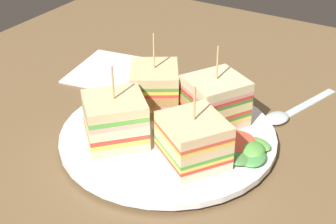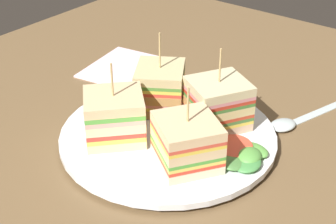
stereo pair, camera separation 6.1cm
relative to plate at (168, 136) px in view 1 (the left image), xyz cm
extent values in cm
cube|color=brown|center=(0.00, 0.00, -1.76)|extent=(91.81, 99.64, 1.80)
cylinder|color=white|center=(0.00, 0.00, -0.54)|extent=(16.78, 16.78, 0.64)
cylinder|color=white|center=(0.00, 0.00, 0.17)|extent=(27.06, 27.06, 0.78)
cube|color=beige|center=(-5.48, 3.58, 1.13)|extent=(9.44, 9.33, 1.14)
cube|color=#B2844C|center=(-2.66, 1.66, 1.13)|extent=(3.83, 5.47, 1.14)
cube|color=red|center=(-5.48, 3.58, 1.92)|extent=(9.44, 9.33, 0.43)
cube|color=#EBC953|center=(-5.48, 3.58, 2.34)|extent=(9.44, 9.33, 0.43)
cube|color=green|center=(-5.48, 3.58, 2.77)|extent=(9.44, 9.33, 0.43)
cube|color=beige|center=(-5.48, 3.58, 3.56)|extent=(9.44, 9.33, 1.14)
cube|color=#9E7242|center=(-2.66, 1.66, 3.56)|extent=(3.83, 5.47, 1.14)
cube|color=yellow|center=(-5.48, 3.58, 4.34)|extent=(9.44, 9.33, 0.43)
cube|color=#DB4B37|center=(-5.48, 3.58, 4.77)|extent=(9.44, 9.33, 0.43)
cube|color=beige|center=(-5.48, 3.58, 5.56)|extent=(9.44, 9.33, 1.14)
cylinder|color=tan|center=(-5.48, 3.58, 8.19)|extent=(0.24, 0.24, 4.13)
cube|color=beige|center=(-3.75, -5.36, 1.13)|extent=(9.03, 9.24, 1.13)
cube|color=#9E7242|center=(-2.03, -2.42, 1.13)|extent=(5.54, 3.40, 1.13)
cube|color=#F8D649|center=(-3.75, -5.36, 1.92)|extent=(9.03, 9.24, 0.45)
cube|color=#4A803B|center=(-3.75, -5.36, 2.38)|extent=(9.03, 9.24, 0.45)
cube|color=red|center=(-3.75, -5.36, 2.83)|extent=(9.03, 9.24, 0.45)
cube|color=beige|center=(-3.75, -5.36, 3.63)|extent=(9.03, 9.24, 1.13)
cube|color=#B2844C|center=(-2.03, -2.42, 3.63)|extent=(5.54, 3.40, 1.13)
cube|color=#448238|center=(-3.75, -5.36, 4.42)|extent=(9.03, 9.24, 0.45)
cube|color=red|center=(-3.75, -5.36, 4.87)|extent=(9.03, 9.24, 0.45)
cube|color=pink|center=(-3.75, -5.36, 5.33)|extent=(9.03, 9.24, 0.45)
cube|color=beige|center=(-3.75, -5.36, 6.12)|extent=(9.03, 9.24, 1.13)
cylinder|color=tan|center=(-3.75, -5.36, 8.90)|extent=(0.24, 0.24, 4.43)
cube|color=beige|center=(4.79, -4.46, 1.15)|extent=(8.93, 9.18, 1.17)
cube|color=#B2844C|center=(2.98, -1.57, 1.15)|extent=(5.27, 3.45, 1.17)
cube|color=yellow|center=(4.79, -4.46, 1.97)|extent=(8.93, 9.18, 0.47)
cube|color=pink|center=(4.79, -4.46, 2.44)|extent=(8.93, 9.18, 0.47)
cube|color=beige|center=(4.79, -4.46, 3.26)|extent=(8.93, 9.18, 1.17)
cube|color=#B2844C|center=(2.98, -1.57, 3.26)|extent=(5.27, 3.45, 1.17)
cube|color=#D64436|center=(4.79, -4.46, 4.08)|extent=(8.93, 9.18, 0.47)
cube|color=#EDD552|center=(4.79, -4.46, 4.54)|extent=(8.93, 9.18, 0.47)
cube|color=#56963D|center=(4.79, -4.46, 5.01)|extent=(8.93, 9.18, 0.47)
cube|color=#D1BF87|center=(4.79, -4.46, 5.83)|extent=(8.93, 9.18, 1.17)
cylinder|color=tan|center=(4.79, -4.46, 8.84)|extent=(0.24, 0.24, 4.84)
cube|color=beige|center=(4.47, 4.78, 1.14)|extent=(9.55, 9.56, 1.16)
cube|color=#B2844C|center=(2.12, 2.30, 1.14)|extent=(4.85, 4.62, 1.16)
cube|color=#FCD14A|center=(4.47, 4.78, 2.02)|extent=(9.55, 9.56, 0.60)
cube|color=red|center=(4.47, 4.78, 2.62)|extent=(9.55, 9.56, 0.60)
cube|color=beige|center=(4.47, 4.78, 3.50)|extent=(9.55, 9.56, 1.16)
cube|color=#9E7242|center=(2.12, 2.30, 3.50)|extent=(4.85, 4.62, 1.16)
cube|color=#E3A595|center=(4.47, 4.78, 4.38)|extent=(9.55, 9.56, 0.60)
cube|color=#57AB40|center=(4.47, 4.78, 4.98)|extent=(9.55, 9.56, 0.60)
cube|color=beige|center=(4.47, 4.78, 5.86)|extent=(9.55, 9.56, 1.16)
cylinder|color=tan|center=(4.47, 4.78, 8.53)|extent=(0.24, 0.24, 4.18)
cylinder|color=#E5C87E|center=(-2.11, 0.74, 0.87)|extent=(5.26, 5.26, 0.70)
cylinder|color=#E2CB6F|center=(-0.42, -0.38, 1.24)|extent=(4.82, 4.82, 0.76)
cylinder|color=#E0C46C|center=(-2.08, 0.17, 1.75)|extent=(4.08, 4.09, 0.68)
ellipsoid|color=#4C823F|center=(-9.99, 0.94, 1.08)|extent=(4.40, 4.44, 1.02)
ellipsoid|color=#469146|center=(-11.31, 0.07, 1.05)|extent=(4.15, 4.55, 1.14)
ellipsoid|color=#5AA445|center=(-10.99, -1.07, 1.26)|extent=(3.59, 4.08, 1.28)
ellipsoid|color=#60A847|center=(-10.81, -2.82, 1.02)|extent=(3.86, 2.95, 0.89)
cylinder|color=#DC4A33|center=(-8.73, -1.41, 1.28)|extent=(4.33, 4.34, 0.94)
cube|color=silver|center=(-12.27, -18.74, -0.74)|extent=(4.74, 11.36, 0.25)
ellipsoid|color=silver|center=(-9.99, -11.76, -0.36)|extent=(3.88, 4.58, 1.00)
cube|color=#F4D0DF|center=(17.70, -12.37, -0.61)|extent=(14.20, 14.63, 0.50)
camera|label=1|loc=(-27.21, 45.09, 35.37)|focal=53.93mm
camera|label=2|loc=(-32.28, 41.62, 35.37)|focal=53.93mm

